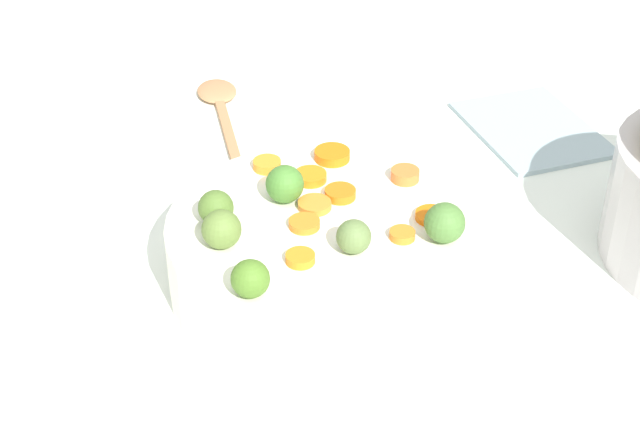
{
  "coord_description": "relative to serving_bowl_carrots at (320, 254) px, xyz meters",
  "views": [
    {
      "loc": [
        0.74,
        0.2,
        0.64
      ],
      "look_at": [
        -0.01,
        0.0,
        0.11
      ],
      "focal_mm": 54.98,
      "sensor_mm": 36.0,
      "label": 1
    }
  ],
  "objects": [
    {
      "name": "carrot_slice_6",
      "position": [
        0.01,
        0.08,
        0.04
      ],
      "size": [
        0.03,
        0.03,
        0.01
      ],
      "primitive_type": "cylinder",
      "rotation": [
        0.0,
        0.0,
        2.95
      ],
      "color": "orange",
      "rests_on": "serving_bowl_carrots"
    },
    {
      "name": "carrot_slice_8",
      "position": [
        -0.07,
        -0.03,
        0.04
      ],
      "size": [
        0.04,
        0.04,
        0.01
      ],
      "primitive_type": "cylinder",
      "rotation": [
        0.0,
        0.0,
        4.87
      ],
      "color": "orange",
      "rests_on": "serving_bowl_carrots"
    },
    {
      "name": "tabletop",
      "position": [
        0.01,
        -0.0,
        -0.05
      ],
      "size": [
        2.4,
        2.4,
        0.02
      ],
      "primitive_type": "cube",
      "color": "white",
      "rests_on": "ground"
    },
    {
      "name": "dish_towel",
      "position": [
        -0.37,
        0.18,
        -0.04
      ],
      "size": [
        0.24,
        0.23,
        0.01
      ],
      "primitive_type": "cube",
      "rotation": [
        0.0,
        0.0,
        0.6
      ],
      "color": "#98ADB5",
      "rests_on": "tabletop"
    },
    {
      "name": "serving_bowl_carrots",
      "position": [
        0.0,
        0.0,
        0.0
      ],
      "size": [
        0.3,
        0.3,
        0.08
      ],
      "primitive_type": "cylinder",
      "color": "white",
      "rests_on": "tabletop"
    },
    {
      "name": "brussels_sprout_1",
      "position": [
        0.12,
        -0.03,
        0.06
      ],
      "size": [
        0.03,
        0.03,
        0.03
      ],
      "primitive_type": "sphere",
      "color": "#4E7827",
      "rests_on": "serving_bowl_carrots"
    },
    {
      "name": "brussels_sprout_0",
      "position": [
        -0.0,
        0.12,
        0.06
      ],
      "size": [
        0.04,
        0.04,
        0.04
      ],
      "primitive_type": "sphere",
      "color": "#4B7735",
      "rests_on": "serving_bowl_carrots"
    },
    {
      "name": "carrot_slice_0",
      "position": [
        -0.02,
        -0.01,
        0.04
      ],
      "size": [
        0.05,
        0.05,
        0.01
      ],
      "primitive_type": "cylinder",
      "rotation": [
        0.0,
        0.0,
        2.57
      ],
      "color": "orange",
      "rests_on": "serving_bowl_carrots"
    },
    {
      "name": "brussels_sprout_4",
      "position": [
        0.06,
        -0.08,
        0.06
      ],
      "size": [
        0.04,
        0.04,
        0.04
      ],
      "primitive_type": "sphere",
      "color": "olive",
      "rests_on": "serving_bowl_carrots"
    },
    {
      "name": "brussels_sprout_5",
      "position": [
        0.03,
        -0.1,
        0.06
      ],
      "size": [
        0.03,
        0.03,
        0.03
      ],
      "primitive_type": "sphere",
      "color": "#51712D",
      "rests_on": "serving_bowl_carrots"
    },
    {
      "name": "carrot_slice_5",
      "position": [
        0.02,
        -0.01,
        0.04
      ],
      "size": [
        0.04,
        0.04,
        0.01
      ],
      "primitive_type": "cylinder",
      "rotation": [
        0.0,
        0.0,
        0.66
      ],
      "color": "orange",
      "rests_on": "serving_bowl_carrots"
    },
    {
      "name": "brussels_sprout_2",
      "position": [
        -0.03,
        -0.04,
        0.06
      ],
      "size": [
        0.04,
        0.04,
        0.04
      ],
      "primitive_type": "sphere",
      "color": "#457C2F",
      "rests_on": "serving_bowl_carrots"
    },
    {
      "name": "carrot_slice_9",
      "position": [
        -0.05,
        0.01,
        0.04
      ],
      "size": [
        0.04,
        0.04,
        0.01
      ],
      "primitive_type": "cylinder",
      "rotation": [
        0.0,
        0.0,
        0.28
      ],
      "color": "orange",
      "rests_on": "serving_bowl_carrots"
    },
    {
      "name": "carrot_slice_1",
      "position": [
        0.07,
        -0.0,
        0.04
      ],
      "size": [
        0.04,
        0.04,
        0.01
      ],
      "primitive_type": "cylinder",
      "rotation": [
        0.0,
        0.0,
        5.66
      ],
      "color": "orange",
      "rests_on": "serving_bowl_carrots"
    },
    {
      "name": "carrot_slice_2",
      "position": [
        -0.03,
        0.1,
        0.04
      ],
      "size": [
        0.04,
        0.04,
        0.01
      ],
      "primitive_type": "cylinder",
      "rotation": [
        0.0,
        0.0,
        2.92
      ],
      "color": "orange",
      "rests_on": "serving_bowl_carrots"
    },
    {
      "name": "carrot_slice_4",
      "position": [
        -0.08,
        -0.08,
        0.04
      ],
      "size": [
        0.04,
        0.04,
        0.01
      ],
      "primitive_type": "cylinder",
      "rotation": [
        0.0,
        0.0,
        0.38
      ],
      "color": "orange",
      "rests_on": "serving_bowl_carrots"
    },
    {
      "name": "brussels_sprout_3",
      "position": [
        0.04,
        0.04,
        0.05
      ],
      "size": [
        0.03,
        0.03,
        0.03
      ],
      "primitive_type": "sphere",
      "color": "#5E773F",
      "rests_on": "serving_bowl_carrots"
    },
    {
      "name": "carrot_slice_7",
      "position": [
        -0.12,
        -0.02,
        0.04
      ],
      "size": [
        0.04,
        0.04,
        0.01
      ],
      "primitive_type": "cylinder",
      "rotation": [
        0.0,
        0.0,
        2.94
      ],
      "color": "orange",
      "rests_on": "serving_bowl_carrots"
    },
    {
      "name": "wooden_spoon",
      "position": [
        -0.32,
        -0.22,
        -0.03
      ],
      "size": [
        0.28,
        0.17,
        0.01
      ],
      "color": "#B27B50",
      "rests_on": "tabletop"
    },
    {
      "name": "carrot_slice_3",
      "position": [
        -0.1,
        0.06,
        0.04
      ],
      "size": [
        0.04,
        0.04,
        0.01
      ],
      "primitive_type": "cylinder",
      "rotation": [
        0.0,
        0.0,
        5.59
      ],
      "color": "orange",
      "rests_on": "serving_bowl_carrots"
    }
  ]
}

